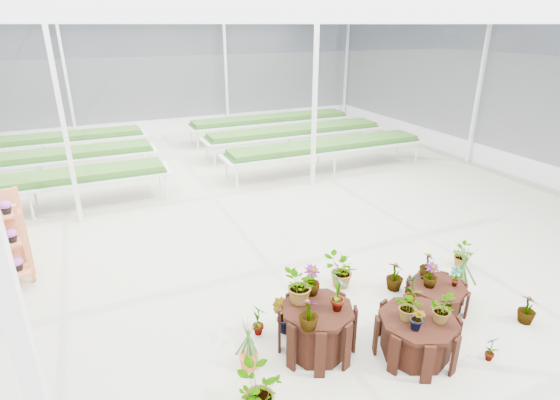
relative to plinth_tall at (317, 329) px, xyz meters
name	(u,v)px	position (x,y,z in m)	size (l,w,h in m)	color
ground_plane	(268,278)	(0.09, 1.98, -0.35)	(24.00, 24.00, 0.00)	gray
greenhouse_shell	(266,156)	(0.09, 1.98, 1.90)	(18.00, 24.00, 4.50)	white
steel_frame	(266,156)	(0.09, 1.98, 1.90)	(18.00, 24.00, 4.50)	silver
nursery_benches	(181,153)	(0.09, 9.18, 0.07)	(16.00, 7.00, 0.84)	silver
plinth_tall	(317,329)	(0.00, 0.00, 0.00)	(1.02, 1.02, 0.70)	black
plinth_mid	(416,336)	(1.20, -0.60, -0.06)	(1.09, 1.09, 0.57)	black
plinth_low	(436,296)	(2.20, 0.10, -0.14)	(0.91, 0.91, 0.41)	black
nursery_plants	(363,299)	(0.83, 0.16, 0.16)	(5.24, 2.69, 1.27)	#31591F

